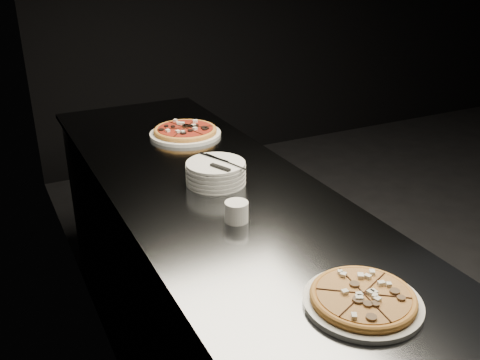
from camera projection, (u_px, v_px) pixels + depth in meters
name	position (u px, v px, depth m)	size (l,w,h in m)	color
wall_left	(102.00, 66.00, 1.60)	(0.02, 5.00, 2.80)	black
counter	(219.00, 293.00, 2.13)	(0.74, 2.44, 0.92)	#56585D
pizza_mushroom	(363.00, 299.00, 1.31)	(0.34, 0.34, 0.03)	silver
pizza_tomato	(185.00, 131.00, 2.47)	(0.35, 0.35, 0.04)	silver
plate_stack	(216.00, 173.00, 1.97)	(0.22, 0.22, 0.08)	silver
cutlery	(220.00, 163.00, 1.94)	(0.08, 0.23, 0.01)	#BABCC1
ramekin	(237.00, 211.00, 1.70)	(0.08, 0.08, 0.07)	silver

